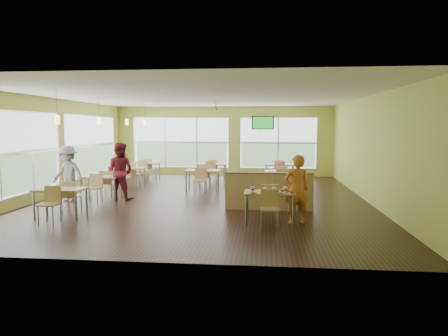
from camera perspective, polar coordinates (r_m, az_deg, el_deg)
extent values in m
plane|color=black|center=(12.74, -2.75, -4.39)|extent=(12.00, 12.00, 0.00)
plane|color=white|center=(12.56, -2.82, 10.12)|extent=(12.00, 12.00, 0.00)
cube|color=#B9CA51|center=(18.50, -0.04, 3.85)|extent=(10.00, 0.04, 3.20)
cube|color=#B9CA51|center=(6.69, -10.38, -0.06)|extent=(10.00, 0.04, 3.20)
cube|color=#B9CA51|center=(14.18, -23.23, 2.70)|extent=(0.04, 12.00, 3.20)
cube|color=#B9CA51|center=(12.81, 19.95, 2.53)|extent=(0.04, 12.00, 3.20)
cube|color=white|center=(12.46, -27.57, 1.78)|extent=(0.02, 4.50, 2.35)
cube|color=white|center=(16.86, -18.23, 3.08)|extent=(0.02, 4.50, 2.35)
cube|color=white|center=(18.79, -6.14, 3.62)|extent=(4.50, 0.02, 2.35)
cube|color=white|center=(18.40, 7.74, 3.55)|extent=(3.50, 0.02, 2.35)
cube|color=#B7BABC|center=(14.71, -21.98, -2.04)|extent=(0.04, 9.40, 0.05)
cube|color=#B7BABC|center=(18.54, 0.72, -0.02)|extent=(8.00, 0.04, 0.05)
cube|color=tan|center=(9.52, 6.54, -3.50)|extent=(1.20, 0.70, 0.04)
cube|color=brown|center=(9.53, 6.54, -3.65)|extent=(1.22, 0.71, 0.01)
cylinder|color=slate|center=(9.32, 3.20, -6.03)|extent=(0.05, 0.05, 0.71)
cylinder|color=slate|center=(9.33, 9.87, -6.09)|extent=(0.05, 0.05, 0.71)
cylinder|color=slate|center=(9.88, 3.35, -5.33)|extent=(0.05, 0.05, 0.71)
cylinder|color=slate|center=(9.90, 9.63, -5.39)|extent=(0.05, 0.05, 0.71)
cube|color=tan|center=(10.11, 6.48, -4.55)|extent=(0.42, 0.42, 0.04)
cube|color=tan|center=(10.26, 6.48, -3.15)|extent=(0.42, 0.04, 0.40)
cube|color=tan|center=(9.03, 6.57, -5.82)|extent=(0.42, 0.42, 0.04)
cube|color=tan|center=(8.81, 6.60, -4.68)|extent=(0.42, 0.04, 0.40)
cube|color=tan|center=(10.99, 6.42, -3.44)|extent=(2.40, 0.12, 1.00)
cube|color=brown|center=(10.92, 6.45, -0.74)|extent=(2.40, 0.14, 0.04)
cube|color=tan|center=(10.78, -22.34, -2.80)|extent=(1.20, 0.70, 0.04)
cube|color=brown|center=(10.78, -22.33, -2.93)|extent=(1.22, 0.71, 0.01)
cylinder|color=slate|center=(10.86, -25.50, -4.89)|extent=(0.05, 0.05, 0.71)
cylinder|color=slate|center=(10.34, -20.36, -5.19)|extent=(0.05, 0.05, 0.71)
cylinder|color=slate|center=(11.35, -23.99, -4.37)|extent=(0.05, 0.05, 0.71)
cylinder|color=slate|center=(10.86, -19.01, -4.63)|extent=(0.05, 0.05, 0.71)
cube|color=tan|center=(11.30, -20.97, -3.80)|extent=(0.42, 0.42, 0.04)
cube|color=tan|center=(11.44, -20.59, -2.55)|extent=(0.42, 0.04, 0.40)
cube|color=tan|center=(10.35, -23.71, -4.78)|extent=(0.42, 0.42, 0.04)
cube|color=tan|center=(10.15, -24.28, -3.75)|extent=(0.42, 0.04, 0.40)
cube|color=tan|center=(13.02, -17.18, -1.18)|extent=(1.20, 0.70, 0.04)
cube|color=brown|center=(13.02, -17.17, -1.29)|extent=(1.22, 0.71, 0.01)
cylinder|color=slate|center=(13.02, -19.81, -2.93)|extent=(0.05, 0.05, 0.71)
cylinder|color=slate|center=(12.60, -15.37, -3.08)|extent=(0.05, 0.05, 0.71)
cylinder|color=slate|center=(13.54, -18.76, -2.56)|extent=(0.05, 0.05, 0.71)
cylinder|color=slate|center=(13.13, -14.46, -2.69)|extent=(0.05, 0.05, 0.71)
cube|color=tan|center=(13.55, -16.24, -2.06)|extent=(0.42, 0.42, 0.04)
cube|color=tan|center=(13.70, -15.97, -1.04)|extent=(0.42, 0.04, 0.40)
cube|color=tan|center=(12.55, -18.11, -2.75)|extent=(0.42, 0.42, 0.04)
cube|color=tan|center=(12.35, -18.50, -1.87)|extent=(0.42, 0.04, 0.40)
cube|color=tan|center=(15.33, -13.56, -0.03)|extent=(1.20, 0.70, 0.04)
cube|color=brown|center=(15.34, -13.56, -0.12)|extent=(1.22, 0.71, 0.01)
cylinder|color=slate|center=(15.29, -15.79, -1.52)|extent=(0.05, 0.05, 0.71)
cylinder|color=slate|center=(14.93, -11.93, -1.60)|extent=(0.05, 0.05, 0.71)
cylinder|color=slate|center=(15.83, -15.03, -1.25)|extent=(0.05, 0.05, 0.71)
cylinder|color=slate|center=(15.48, -11.28, -1.32)|extent=(0.05, 0.05, 0.71)
cube|color=tan|center=(15.88, -12.88, -0.82)|extent=(0.42, 0.42, 0.04)
cube|color=tan|center=(16.04, -12.69, 0.04)|extent=(0.42, 0.04, 0.40)
cube|color=tan|center=(14.85, -14.23, -1.32)|extent=(0.42, 0.42, 0.04)
cube|color=tan|center=(14.65, -14.50, -0.56)|extent=(0.42, 0.04, 0.40)
cube|color=tan|center=(17.41, -11.18, 0.73)|extent=(1.20, 0.70, 0.04)
cube|color=brown|center=(17.42, -11.18, 0.65)|extent=(1.22, 0.71, 0.01)
cylinder|color=slate|center=(17.34, -13.14, -0.58)|extent=(0.05, 0.05, 0.71)
cylinder|color=slate|center=(17.03, -9.70, -0.63)|extent=(0.05, 0.05, 0.71)
cylinder|color=slate|center=(17.89, -12.54, -0.37)|extent=(0.05, 0.05, 0.71)
cylinder|color=slate|center=(17.58, -9.20, -0.41)|extent=(0.05, 0.05, 0.71)
cube|color=tan|center=(17.97, -10.65, 0.00)|extent=(0.42, 0.42, 0.04)
cube|color=tan|center=(18.13, -10.50, 0.76)|extent=(0.42, 0.04, 0.40)
cube|color=tan|center=(16.92, -11.70, -0.39)|extent=(0.42, 0.42, 0.04)
cube|color=tan|center=(16.72, -11.91, 0.29)|extent=(0.42, 0.04, 0.40)
cube|color=tan|center=(14.15, -3.08, -0.36)|extent=(1.20, 0.70, 0.04)
cube|color=brown|center=(14.15, -3.07, -0.46)|extent=(1.22, 0.71, 0.01)
cylinder|color=slate|center=(14.00, -5.43, -1.99)|extent=(0.05, 0.05, 0.71)
cylinder|color=slate|center=(13.83, -1.04, -2.06)|extent=(0.05, 0.05, 0.71)
cylinder|color=slate|center=(14.57, -4.99, -1.68)|extent=(0.05, 0.05, 0.71)
cylinder|color=slate|center=(14.41, -0.77, -1.74)|extent=(0.05, 0.05, 0.71)
cube|color=tan|center=(14.72, -2.74, -1.21)|extent=(0.42, 0.42, 0.04)
cube|color=tan|center=(14.88, -2.64, -0.28)|extent=(0.42, 0.04, 0.40)
cube|color=tan|center=(13.64, -3.42, -1.78)|extent=(0.42, 0.42, 0.04)
cube|color=tan|center=(13.43, -3.55, -0.96)|extent=(0.42, 0.04, 0.40)
cube|color=tan|center=(16.61, -1.76, 0.59)|extent=(1.20, 0.70, 0.04)
cube|color=brown|center=(16.61, -1.76, 0.50)|extent=(1.22, 0.71, 0.01)
cylinder|color=slate|center=(16.44, -3.76, -0.79)|extent=(0.05, 0.05, 0.71)
cylinder|color=slate|center=(16.30, -0.01, -0.84)|extent=(0.05, 0.05, 0.71)
cylinder|color=slate|center=(17.01, -3.43, -0.56)|extent=(0.05, 0.05, 0.71)
cylinder|color=slate|center=(16.87, 0.19, -0.60)|extent=(0.05, 0.05, 0.71)
cube|color=tan|center=(17.18, -1.52, -0.17)|extent=(0.42, 0.42, 0.04)
cube|color=tan|center=(17.34, -1.44, 0.62)|extent=(0.42, 0.04, 0.40)
cube|color=tan|center=(16.09, -2.01, -0.59)|extent=(0.42, 0.42, 0.04)
cube|color=tan|center=(15.88, -2.11, 0.12)|extent=(0.42, 0.04, 0.40)
cube|color=tan|center=(14.00, 8.33, -0.48)|extent=(1.20, 0.70, 0.04)
cube|color=brown|center=(14.00, 8.33, -0.59)|extent=(1.22, 0.71, 0.01)
cylinder|color=slate|center=(13.74, 6.11, -2.15)|extent=(0.05, 0.05, 0.71)
cylinder|color=slate|center=(13.79, 10.60, -2.19)|extent=(0.05, 0.05, 0.71)
cylinder|color=slate|center=(14.32, 6.09, -1.82)|extent=(0.05, 0.05, 0.71)
cylinder|color=slate|center=(14.36, 10.41, -1.86)|extent=(0.05, 0.05, 0.71)
cube|color=tan|center=(14.58, 8.21, -1.33)|extent=(0.42, 0.42, 0.04)
cube|color=tan|center=(14.74, 8.20, -0.39)|extent=(0.42, 0.04, 0.40)
cube|color=tan|center=(13.49, 8.42, -1.93)|extent=(0.42, 0.42, 0.04)
cube|color=tan|center=(13.27, 8.47, -1.10)|extent=(0.42, 0.04, 0.40)
cube|color=tan|center=(16.48, 7.94, 0.49)|extent=(1.20, 0.70, 0.04)
cube|color=brown|center=(16.48, 7.94, 0.41)|extent=(1.22, 0.71, 0.01)
cylinder|color=slate|center=(16.22, 6.05, -0.90)|extent=(0.05, 0.05, 0.71)
cylinder|color=slate|center=(16.26, 9.86, -0.94)|extent=(0.05, 0.05, 0.71)
cylinder|color=slate|center=(16.80, 6.04, -0.67)|extent=(0.05, 0.05, 0.71)
cylinder|color=slate|center=(16.84, 9.72, -0.70)|extent=(0.05, 0.05, 0.71)
cube|color=tan|center=(17.06, 7.85, -0.27)|extent=(0.42, 0.42, 0.04)
cube|color=tan|center=(17.22, 7.84, 0.53)|extent=(0.42, 0.04, 0.40)
cube|color=tan|center=(15.96, 8.00, -0.70)|extent=(0.42, 0.42, 0.04)
cube|color=tan|center=(15.75, 8.04, 0.02)|extent=(0.42, 0.04, 0.40)
cylinder|color=#2D2119|center=(10.68, -22.79, 8.52)|extent=(0.01, 0.01, 0.70)
cylinder|color=#F5A843|center=(10.67, -22.71, 6.37)|extent=(0.11, 0.11, 0.22)
cylinder|color=#2D2119|center=(12.93, -17.47, 8.19)|extent=(0.01, 0.01, 0.70)
cylinder|color=#F5A843|center=(12.92, -17.42, 6.41)|extent=(0.11, 0.11, 0.22)
cylinder|color=#2D2119|center=(15.26, -13.76, 7.91)|extent=(0.01, 0.01, 0.70)
cylinder|color=#F5A843|center=(15.25, -13.72, 6.41)|extent=(0.11, 0.11, 0.22)
cylinder|color=#2D2119|center=(17.35, -11.32, 7.72)|extent=(0.01, 0.01, 0.70)
cylinder|color=#F5A843|center=(17.35, -11.30, 6.40)|extent=(0.11, 0.11, 0.22)
cylinder|color=#2D2119|center=(15.52, -1.16, 8.90)|extent=(0.03, 0.03, 0.24)
cylinder|color=#2D2119|center=(15.52, -1.16, 8.38)|extent=(0.16, 0.16, 0.06)
cube|color=#2D2119|center=(15.48, 0.14, 8.39)|extent=(0.55, 0.10, 0.01)
cube|color=#2D2119|center=(15.86, -1.01, 8.33)|extent=(0.10, 0.55, 0.01)
cube|color=#2D2119|center=(15.56, -2.46, 8.37)|extent=(0.55, 0.10, 0.01)
cube|color=#2D2119|center=(15.17, -1.32, 8.43)|extent=(0.10, 0.55, 0.01)
cube|color=black|center=(18.29, 5.58, 6.46)|extent=(1.00, 0.06, 0.60)
cube|color=green|center=(18.26, 5.58, 6.46)|extent=(0.90, 0.01, 0.52)
imported|color=#DA5518|center=(9.52, 10.35, -3.02)|extent=(0.68, 0.53, 1.64)
imported|color=maroon|center=(12.78, -14.64, -0.48)|extent=(0.97, 0.81, 1.79)
imported|color=slate|center=(13.12, -21.39, -0.73)|extent=(1.23, 0.91, 1.70)
cone|color=white|center=(9.39, 4.11, -3.08)|extent=(0.10, 0.10, 0.13)
cylinder|color=red|center=(9.39, 4.11, -3.06)|extent=(0.09, 0.09, 0.04)
cylinder|color=white|center=(9.38, 4.11, -2.65)|extent=(0.10, 0.10, 0.01)
cylinder|color=blue|center=(9.37, 4.11, -1.97)|extent=(0.03, 0.06, 0.23)
cone|color=white|center=(9.39, 5.87, -3.15)|extent=(0.09, 0.09, 0.11)
cylinder|color=red|center=(9.39, 5.87, -3.14)|extent=(0.08, 0.08, 0.03)
cylinder|color=white|center=(9.38, 5.88, -2.77)|extent=(0.09, 0.09, 0.01)
cylinder|color=yellow|center=(9.37, 5.88, -2.18)|extent=(0.01, 0.05, 0.21)
cone|color=white|center=(9.35, 7.13, -3.18)|extent=(0.09, 0.09, 0.12)
cylinder|color=red|center=(9.35, 7.13, -3.16)|extent=(0.09, 0.09, 0.04)
cylinder|color=white|center=(9.34, 7.14, -2.77)|extent=(0.10, 0.10, 0.01)
cylinder|color=red|center=(9.33, 7.15, -2.12)|extent=(0.02, 0.06, 0.22)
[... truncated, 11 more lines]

